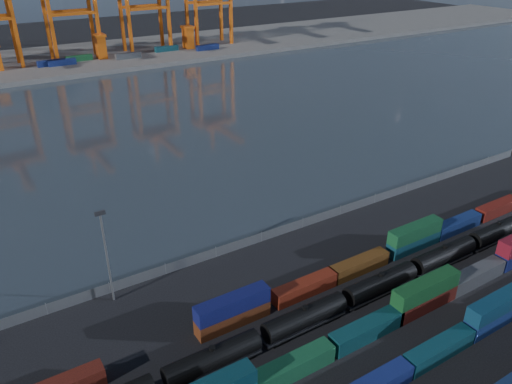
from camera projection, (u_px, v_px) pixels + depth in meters
ground at (359, 326)px, 76.34m from camera, size 700.00×700.00×0.00m
harbor_water at (129, 128)px, 155.65m from camera, size 700.00×700.00×0.00m
far_quay at (54, 61)px, 234.52m from camera, size 700.00×70.00×2.00m
container_row_south at (391, 375)px, 65.52m from camera, size 140.59×2.48×5.29m
container_row_mid at (348, 336)px, 71.49m from camera, size 129.31×2.60×5.53m
container_row_north at (292, 290)px, 81.01m from camera, size 140.92×2.46×5.25m
tanker_string at (261, 338)px, 70.98m from camera, size 122.94×3.10×4.44m
waterfront_fence at (261, 237)px, 97.04m from camera, size 160.12×0.12×2.20m
yard_light_mast at (106, 252)px, 77.62m from camera, size 1.60×0.40×16.60m
quay_containers at (34, 65)px, 217.31m from camera, size 172.58×10.99×2.60m
straddle_carriers at (50, 51)px, 222.68m from camera, size 140.00×7.00×11.10m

